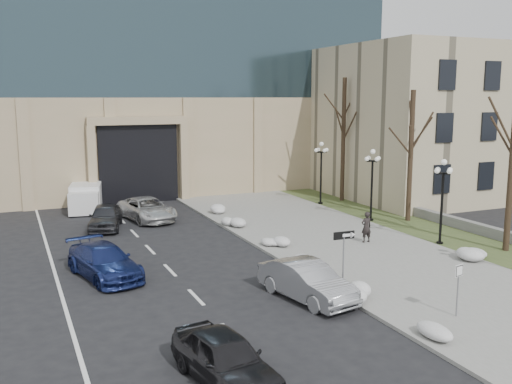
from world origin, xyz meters
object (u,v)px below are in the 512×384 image
(box_truck, at_px, (86,197))
(car_e, at_px, (105,217))
(car_d, at_px, (147,209))
(car_b, at_px, (307,281))
(lamppost_b, at_px, (443,190))
(keep_sign, at_px, (458,279))
(lamppost_d, at_px, (321,164))
(car_a, at_px, (225,359))
(lamppost_c, at_px, (372,175))
(car_c, at_px, (104,262))
(one_way_sign, at_px, (347,242))
(pedestrian, at_px, (366,227))

(box_truck, bearing_deg, car_e, -76.59)
(car_d, bearing_deg, car_b, -92.36)
(car_e, relative_size, lamppost_b, 0.95)
(keep_sign, relative_size, lamppost_d, 0.44)
(car_a, distance_m, lamppost_b, 18.95)
(car_d, distance_m, lamppost_d, 13.43)
(car_b, bearing_deg, car_d, 86.82)
(car_b, height_order, lamppost_c, lamppost_c)
(car_b, bearing_deg, lamppost_b, 11.66)
(car_e, bearing_deg, box_truck, 106.90)
(box_truck, distance_m, keep_sign, 28.64)
(car_d, relative_size, lamppost_c, 1.12)
(car_c, relative_size, lamppost_c, 1.07)
(lamppost_d, bearing_deg, one_way_sign, -117.04)
(car_e, xyz_separation_m, one_way_sign, (7.14, -16.12, 1.45))
(keep_sign, bearing_deg, car_d, 94.86)
(lamppost_d, bearing_deg, car_a, -125.65)
(car_c, height_order, car_d, car_d)
(box_truck, bearing_deg, car_a, -78.14)
(box_truck, xyz_separation_m, keep_sign, (9.62, -26.97, 0.61))
(car_b, bearing_deg, box_truck, 92.59)
(one_way_sign, bearing_deg, car_c, 146.17)
(pedestrian, relative_size, lamppost_b, 0.36)
(pedestrian, distance_m, lamppost_b, 4.54)
(lamppost_c, bearing_deg, lamppost_d, 90.00)
(car_c, bearing_deg, car_a, -95.66)
(car_c, distance_m, lamppost_d, 21.22)
(car_c, relative_size, lamppost_b, 1.07)
(car_d, xyz_separation_m, one_way_sign, (4.22, -17.56, 1.47))
(pedestrian, xyz_separation_m, lamppost_b, (3.59, -1.82, 2.10))
(car_b, height_order, car_d, car_b)
(car_a, height_order, car_c, car_a)
(car_a, relative_size, one_way_sign, 1.63)
(car_e, distance_m, lamppost_c, 17.05)
(car_e, distance_m, box_truck, 6.96)
(car_d, bearing_deg, car_a, -107.80)
(lamppost_b, distance_m, lamppost_c, 6.50)
(car_c, bearing_deg, pedestrian, -13.02)
(car_a, relative_size, lamppost_c, 0.92)
(car_e, bearing_deg, one_way_sign, -51.15)
(lamppost_c, bearing_deg, keep_sign, -114.20)
(car_a, relative_size, box_truck, 0.70)
(lamppost_c, bearing_deg, car_a, -135.21)
(keep_sign, distance_m, lamppost_d, 22.64)
(car_a, xyz_separation_m, car_e, (0.04, 21.03, 0.02))
(lamppost_b, relative_size, lamppost_d, 1.00)
(keep_sign, xyz_separation_m, lamppost_b, (6.76, 8.55, 1.55))
(lamppost_b, relative_size, lamppost_c, 1.00)
(one_way_sign, relative_size, lamppost_b, 0.56)
(car_e, height_order, box_truck, box_truck)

